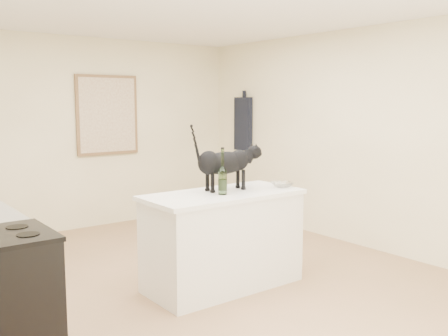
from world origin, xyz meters
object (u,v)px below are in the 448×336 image
at_px(wine_bottle, 223,174).
at_px(stove, 3,307).
at_px(black_cat, 225,166).
at_px(glass_bowl, 282,185).

bearing_deg(wine_bottle, stove, -170.82).
relative_size(stove, wine_bottle, 2.38).
bearing_deg(black_cat, glass_bowl, -13.49).
relative_size(wine_bottle, glass_bowl, 1.78).
height_order(stove, black_cat, black_cat).
xyz_separation_m(black_cat, glass_bowl, (0.55, -0.21, -0.21)).
bearing_deg(glass_bowl, wine_bottle, 175.91).
height_order(black_cat, wine_bottle, black_cat).
bearing_deg(glass_bowl, stove, -174.22).
distance_m(wine_bottle, glass_bowl, 0.72).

